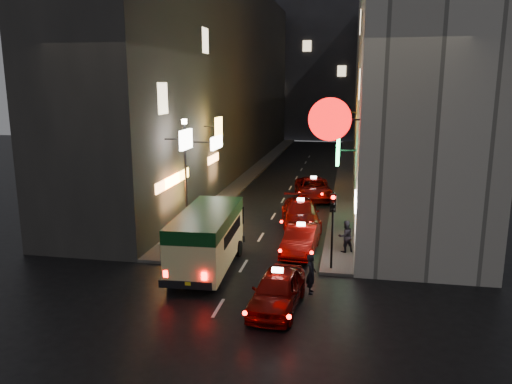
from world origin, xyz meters
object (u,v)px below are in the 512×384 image
Objects in this scene: taxi_near at (277,287)px; lamp_post at (186,168)px; traffic_light at (333,214)px; pedestrian_crossing at (311,271)px; minibus at (207,233)px.

lamp_post is (-6.37, 8.57, 2.90)m from taxi_near.
traffic_light is 9.42m from lamp_post.
pedestrian_crossing reaches higher than taxi_near.
traffic_light reaches higher than pedestrian_crossing.
lamp_post reaches higher than minibus.
lamp_post is at bearing 126.62° from taxi_near.
pedestrian_crossing is at bearing -106.09° from traffic_light.
lamp_post is (-2.71, 5.24, 2.01)m from minibus.
pedestrian_crossing is at bearing -19.75° from minibus.
taxi_near is at bearing -114.36° from traffic_light.
lamp_post is (-7.50, 6.95, 2.80)m from pedestrian_crossing.
taxi_near is (3.66, -3.34, -0.89)m from minibus.
lamp_post is (-8.20, 4.53, 1.04)m from traffic_light.
minibus is 3.46× the size of pedestrian_crossing.
minibus is 5.62m from traffic_light.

